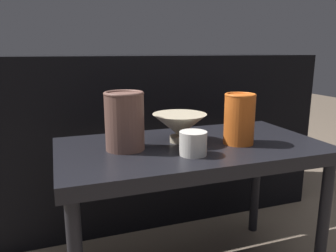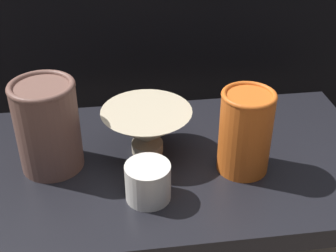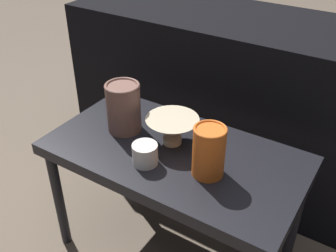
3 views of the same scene
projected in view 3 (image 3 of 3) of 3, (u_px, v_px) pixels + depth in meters
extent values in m
plane|color=#6B5B4C|center=(173.00, 250.00, 1.50)|extent=(8.00, 8.00, 0.00)
cube|color=black|center=(174.00, 155.00, 1.26)|extent=(0.82, 0.44, 0.04)
cylinder|color=black|center=(59.00, 199.00, 1.43)|extent=(0.04, 0.04, 0.43)
cylinder|color=black|center=(122.00, 149.00, 1.69)|extent=(0.04, 0.04, 0.43)
cylinder|color=black|center=(295.00, 219.00, 1.35)|extent=(0.04, 0.04, 0.43)
cube|color=black|center=(245.00, 102.00, 1.72)|extent=(1.54, 0.50, 0.74)
cylinder|color=#C1B293|center=(172.00, 140.00, 1.28)|extent=(0.06, 0.06, 0.02)
cone|color=#C1B293|center=(172.00, 128.00, 1.25)|extent=(0.17, 0.17, 0.07)
cylinder|color=brown|center=(124.00, 108.00, 1.30)|extent=(0.11, 0.11, 0.17)
torus|color=brown|center=(122.00, 86.00, 1.26)|extent=(0.12, 0.12, 0.01)
cylinder|color=orange|center=(209.00, 152.00, 1.11)|extent=(0.09, 0.09, 0.15)
torus|color=orange|center=(210.00, 129.00, 1.07)|extent=(0.10, 0.10, 0.01)
cylinder|color=silver|center=(145.00, 154.00, 1.17)|extent=(0.08, 0.08, 0.07)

